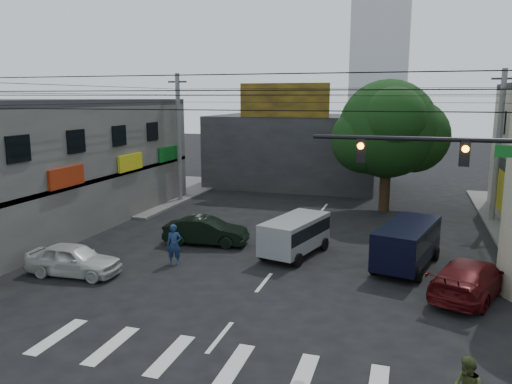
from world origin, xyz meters
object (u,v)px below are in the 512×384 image
at_px(silver_minivan, 295,237).
at_px(navy_van, 407,246).
at_px(maroon_sedan, 471,278).
at_px(white_compact, 74,259).
at_px(utility_pole_far_left, 179,139).
at_px(traffic_officer, 174,245).
at_px(utility_pole_far_right, 498,147).
at_px(dark_sedan, 206,231).
at_px(street_tree, 388,129).
at_px(traffic_gantry, 492,191).

relative_size(silver_minivan, navy_van, 0.87).
bearing_deg(maroon_sedan, white_compact, 31.71).
distance_m(utility_pole_far_left, traffic_officer, 14.76).
relative_size(utility_pole_far_right, navy_van, 1.74).
relative_size(dark_sedan, traffic_officer, 2.38).
bearing_deg(street_tree, silver_minivan, -108.01).
relative_size(utility_pole_far_left, utility_pole_far_right, 1.00).
relative_size(dark_sedan, maroon_sedan, 0.82).
relative_size(traffic_gantry, dark_sedan, 1.62).
bearing_deg(dark_sedan, navy_van, -99.44).
xyz_separation_m(utility_pole_far_left, navy_van, (16.07, -10.25, -3.61)).
distance_m(street_tree, traffic_officer, 17.03).
bearing_deg(navy_van, utility_pole_far_left, 71.18).
height_order(utility_pole_far_left, white_compact, utility_pole_far_left).
bearing_deg(utility_pole_far_right, maroon_sedan, -101.03).
distance_m(maroon_sedan, traffic_officer, 12.53).
xyz_separation_m(maroon_sedan, navy_van, (-2.40, 2.74, 0.26)).
xyz_separation_m(traffic_gantry, maroon_sedan, (0.14, 4.01, -4.10)).
distance_m(utility_pole_far_left, dark_sedan, 12.03).
xyz_separation_m(white_compact, silver_minivan, (8.46, 5.48, 0.22)).
bearing_deg(street_tree, utility_pole_far_left, -176.05).
distance_m(silver_minivan, navy_van, 5.17).
height_order(traffic_gantry, navy_van, traffic_gantry).
bearing_deg(traffic_gantry, utility_pole_far_right, 81.06).
bearing_deg(traffic_officer, maroon_sedan, -18.13).
bearing_deg(traffic_officer, dark_sedan, 69.40).
bearing_deg(utility_pole_far_left, traffic_officer, -65.44).
xyz_separation_m(silver_minivan, traffic_officer, (-4.96, -2.93, 0.01)).
relative_size(maroon_sedan, navy_van, 1.03).
bearing_deg(utility_pole_far_right, traffic_officer, -139.20).
height_order(dark_sedan, traffic_officer, traffic_officer).
xyz_separation_m(dark_sedan, traffic_officer, (-0.14, -3.38, 0.22)).
relative_size(street_tree, traffic_gantry, 1.21).
bearing_deg(maroon_sedan, traffic_gantry, 110.61).
bearing_deg(traffic_officer, utility_pole_far_right, 22.62).
height_order(traffic_gantry, utility_pole_far_right, utility_pole_far_right).
height_order(utility_pole_far_right, silver_minivan, utility_pole_far_right).
relative_size(traffic_gantry, maroon_sedan, 1.33).
height_order(traffic_gantry, utility_pole_far_left, utility_pole_far_left).
height_order(traffic_gantry, silver_minivan, traffic_gantry).
relative_size(utility_pole_far_right, white_compact, 2.21).
relative_size(utility_pole_far_right, silver_minivan, 2.01).
relative_size(utility_pole_far_right, dark_sedan, 2.07).
height_order(street_tree, utility_pole_far_left, utility_pole_far_left).
distance_m(traffic_gantry, silver_minivan, 10.89).
relative_size(street_tree, maroon_sedan, 1.60).
height_order(silver_minivan, navy_van, navy_van).
bearing_deg(dark_sedan, maroon_sedan, -111.02).
bearing_deg(dark_sedan, traffic_officer, 171.79).
bearing_deg(white_compact, street_tree, -39.02).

